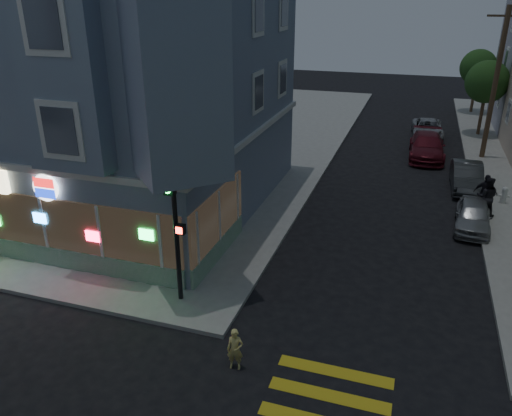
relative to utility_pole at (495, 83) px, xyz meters
The scene contains 15 objects.
ground 27.26m from the utility_pole, 116.57° to the right, with size 120.00×120.00×0.00m, color black.
sidewalk_nw 25.95m from the utility_pole, behind, with size 33.00×42.00×0.15m, color gray.
corner_building 22.24m from the utility_pole, 144.13° to the right, with size 14.60×14.60×11.40m.
utility_pole is the anchor object (origin of this frame).
street_tree_near 6.06m from the utility_pole, 88.09° to the left, with size 3.00×3.00×5.30m.
street_tree_far 14.03m from the utility_pole, 89.18° to the left, with size 3.00×3.00×5.30m.
running_child 24.82m from the utility_pole, 109.61° to the right, with size 0.46×0.30×1.27m, color #D0C26A.
pedestrian_a 10.58m from the utility_pole, 94.05° to the right, with size 0.92×0.71×1.89m, color black.
pedestrian_b 9.99m from the utility_pole, 94.34° to the right, with size 1.04×0.44×1.78m, color black.
parked_car_a 12.06m from the utility_pole, 96.60° to the right, with size 1.49×3.70×1.26m, color #93969A.
parked_car_b 7.41m from the utility_pole, 102.14° to the right, with size 1.49×4.28×1.41m, color #343739.
parked_car_c 5.35m from the utility_pole, 166.10° to the right, with size 2.12×5.23×1.52m, color maroon.
parked_car_d 7.01m from the utility_pole, 127.12° to the left, with size 2.10×4.56×1.27m, color #94989E.
traffic_signal 23.51m from the utility_pole, 118.22° to the right, with size 0.57×0.56×4.96m.
fire_hydrant 8.97m from the utility_pole, 87.50° to the right, with size 0.49×0.28×0.84m.
Camera 1 is at (7.81, -9.47, 9.70)m, focal length 35.00 mm.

